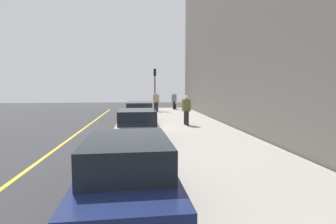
{
  "coord_description": "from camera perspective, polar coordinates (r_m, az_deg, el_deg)",
  "views": [
    {
      "loc": [
        -16.43,
        -0.24,
        2.5
      ],
      "look_at": [
        -1.82,
        -1.73,
        1.14
      ],
      "focal_mm": 28.73,
      "sensor_mm": 36.0,
      "label": 1
    }
  ],
  "objects": [
    {
      "name": "parked_car_navy",
      "position": [
        5.66,
        -8.53,
        -12.7
      ],
      "size": [
        4.62,
        2.02,
        1.51
      ],
      "color": "black",
      "rests_on": "ground"
    },
    {
      "name": "lane_stripe_centre",
      "position": [
        16.97,
        -17.5,
        -3.41
      ],
      "size": [
        28.0,
        0.14,
        0.01
      ],
      "primitive_type": "cube",
      "color": "gold",
      "rests_on": "ground"
    },
    {
      "name": "pedestrian_tan_coat",
      "position": [
        26.03,
        -2.54,
        2.31
      ],
      "size": [
        0.57,
        0.59,
        1.86
      ],
      "color": "black",
      "rests_on": "sidewalk"
    },
    {
      "name": "pedestrian_olive_coat",
      "position": [
        16.67,
        3.92,
        0.58
      ],
      "size": [
        0.6,
        0.53,
        1.84
      ],
      "color": "black",
      "rests_on": "sidewalk"
    },
    {
      "name": "sidewalk",
      "position": [
        16.88,
        4.67,
        -2.97
      ],
      "size": [
        28.0,
        4.6,
        0.15
      ],
      "primitive_type": "cube",
      "color": "#A39E93",
      "rests_on": "ground"
    },
    {
      "name": "ground_plane",
      "position": [
        16.62,
        -6.61,
        -3.39
      ],
      "size": [
        56.0,
        56.0,
        0.0
      ],
      "primitive_type": "plane",
      "color": "#333335"
    },
    {
      "name": "parked_car_silver",
      "position": [
        12.01,
        -6.55,
        -3.08
      ],
      "size": [
        4.15,
        1.95,
        1.51
      ],
      "color": "black",
      "rests_on": "ground"
    },
    {
      "name": "pedestrian_grey_coat",
      "position": [
        28.66,
        1.29,
        2.5
      ],
      "size": [
        0.57,
        0.55,
        1.78
      ],
      "color": "black",
      "rests_on": "sidewalk"
    },
    {
      "name": "rolling_suitcase",
      "position": [
        29.17,
        1.5,
        1.22
      ],
      "size": [
        0.34,
        0.22,
        0.9
      ],
      "color": "#471E19",
      "rests_on": "sidewalk"
    },
    {
      "name": "parked_car_maroon",
      "position": [
        17.99,
        -6.15,
        -0.29
      ],
      "size": [
        4.42,
        1.95,
        1.51
      ],
      "color": "black",
      "rests_on": "ground"
    },
    {
      "name": "snow_bank_curb",
      "position": [
        13.28,
        -3.77,
        -5.08
      ],
      "size": [
        5.59,
        0.56,
        0.22
      ],
      "primitive_type": "cube",
      "color": "white",
      "rests_on": "ground"
    },
    {
      "name": "traffic_light_pole",
      "position": [
        27.55,
        -2.81,
        6.34
      ],
      "size": [
        0.35,
        0.26,
        4.2
      ],
      "color": "#2D2D19",
      "rests_on": "sidewalk"
    },
    {
      "name": "building_facade",
      "position": [
        18.12,
        14.07,
        21.16
      ],
      "size": [
        32.0,
        0.8,
        15.0
      ],
      "primitive_type": "cube",
      "color": "#66605B",
      "rests_on": "ground"
    }
  ]
}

